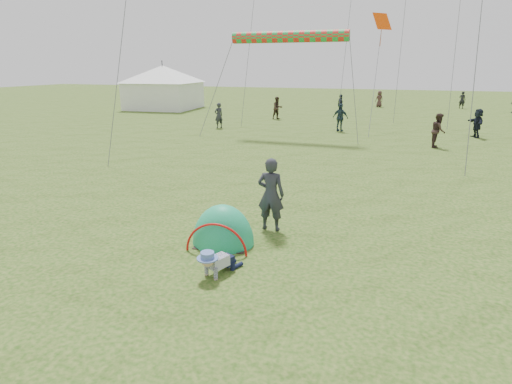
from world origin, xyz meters
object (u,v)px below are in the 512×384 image
(event_marquee, at_px, (164,86))
(popup_tent, at_px, (223,243))
(crawling_toddler, at_px, (216,261))
(standing_adult, at_px, (271,195))

(event_marquee, bearing_deg, popup_tent, -60.91)
(crawling_toddler, xyz_separation_m, event_marquee, (-18.21, 28.41, 1.88))
(popup_tent, xyz_separation_m, event_marquee, (-17.75, 26.98, 2.18))
(popup_tent, bearing_deg, standing_adult, 48.97)
(popup_tent, relative_size, standing_adult, 1.02)
(standing_adult, bearing_deg, crawling_toddler, 80.80)
(popup_tent, height_order, event_marquee, event_marquee)
(crawling_toddler, height_order, event_marquee, event_marquee)
(popup_tent, distance_m, standing_adult, 1.71)
(crawling_toddler, xyz_separation_m, standing_adult, (0.36, 2.60, 0.65))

